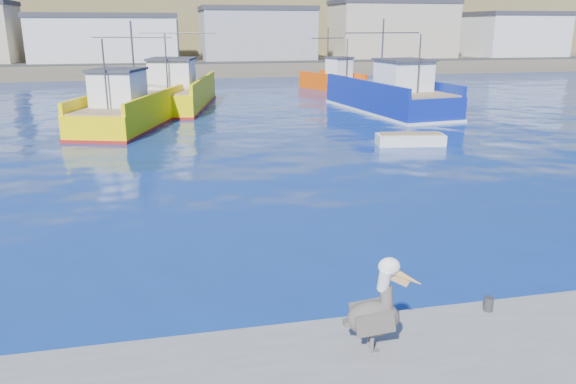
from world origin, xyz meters
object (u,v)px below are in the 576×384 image
at_px(trawler_yellow_b, 177,93).
at_px(skiff_mid, 410,140).
at_px(pelican, 376,311).
at_px(trawler_yellow_a, 129,110).
at_px(boat_orange, 334,80).
at_px(trawler_blue, 391,96).

distance_m(trawler_yellow_b, skiff_mid, 20.85).
relative_size(skiff_mid, pelican, 2.11).
distance_m(trawler_yellow_a, boat_orange, 25.86).
distance_m(trawler_blue, boat_orange, 15.08).
relative_size(boat_orange, skiff_mid, 2.14).
height_order(trawler_yellow_a, trawler_yellow_b, trawler_yellow_b).
xyz_separation_m(trawler_yellow_a, skiff_mid, (14.97, -9.12, -0.80)).
height_order(trawler_yellow_b, boat_orange, trawler_yellow_b).
relative_size(trawler_yellow_a, trawler_blue, 0.90).
relative_size(trawler_yellow_b, trawler_blue, 0.99).
bearing_deg(skiff_mid, trawler_yellow_b, 124.19).
distance_m(boat_orange, skiff_mid, 27.10).
height_order(trawler_yellow_a, skiff_mid, trawler_yellow_a).
relative_size(trawler_blue, skiff_mid, 3.59).
xyz_separation_m(trawler_yellow_b, boat_orange, (15.60, 9.58, -0.12)).
relative_size(trawler_yellow_b, boat_orange, 1.66).
relative_size(trawler_yellow_a, trawler_yellow_b, 0.90).
height_order(trawler_yellow_b, pelican, trawler_yellow_b).
bearing_deg(trawler_blue, pelican, -112.99).
bearing_deg(trawler_yellow_b, skiff_mid, -55.81).
bearing_deg(pelican, boat_orange, 73.88).
bearing_deg(trawler_blue, trawler_yellow_b, 160.34).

